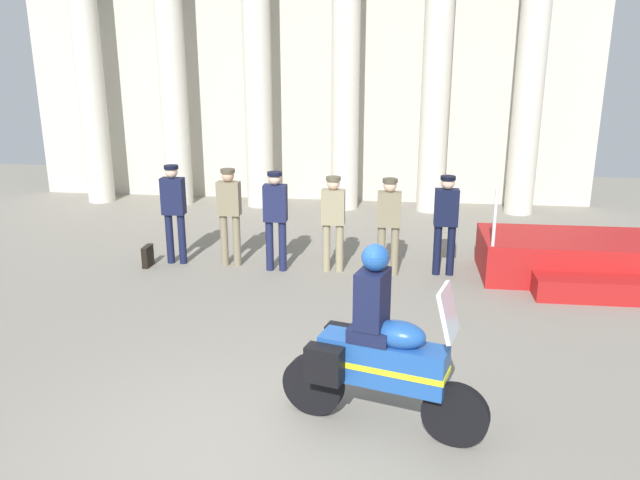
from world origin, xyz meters
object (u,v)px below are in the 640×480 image
at_px(reviewing_stand, 577,260).
at_px(officer_in_row_4, 389,219).
at_px(officer_in_row_0, 174,206).
at_px(briefcase_on_ground, 148,256).
at_px(officer_in_row_5, 446,217).
at_px(motorcycle_with_rider, 376,354).
at_px(officer_in_row_2, 275,213).
at_px(officer_in_row_3, 333,216).
at_px(officer_in_row_1, 229,209).

distance_m(reviewing_stand, officer_in_row_4, 3.11).
xyz_separation_m(officer_in_row_0, officer_in_row_4, (3.65, -0.16, -0.06)).
bearing_deg(reviewing_stand, briefcase_on_ground, -178.26).
distance_m(reviewing_stand, officer_in_row_5, 2.22).
bearing_deg(motorcycle_with_rider, officer_in_row_2, 128.13).
bearing_deg(officer_in_row_4, officer_in_row_3, -3.45).
distance_m(officer_in_row_5, briefcase_on_ground, 5.07).
bearing_deg(officer_in_row_3, officer_in_row_2, 3.76).
relative_size(officer_in_row_1, officer_in_row_4, 1.04).
relative_size(officer_in_row_1, officer_in_row_3, 1.04).
bearing_deg(officer_in_row_1, officer_in_row_4, 176.70).
distance_m(reviewing_stand, officer_in_row_3, 4.00).
bearing_deg(officer_in_row_0, motorcycle_with_rider, 127.92).
xyz_separation_m(officer_in_row_2, officer_in_row_5, (2.78, 0.11, -0.02)).
xyz_separation_m(officer_in_row_3, briefcase_on_ground, (-3.18, -0.12, -0.77)).
distance_m(officer_in_row_4, motorcycle_with_rider, 4.47).
height_order(reviewing_stand, officer_in_row_2, officer_in_row_2).
height_order(reviewing_stand, officer_in_row_5, officer_in_row_5).
relative_size(reviewing_stand, briefcase_on_ground, 8.41).
bearing_deg(motorcycle_with_rider, officer_in_row_5, 94.10).
height_order(officer_in_row_1, officer_in_row_4, officer_in_row_1).
height_order(reviewing_stand, briefcase_on_ground, reviewing_stand).
bearing_deg(reviewing_stand, officer_in_row_3, -178.60).
bearing_deg(officer_in_row_2, motorcycle_with_rider, 112.11).
height_order(officer_in_row_2, motorcycle_with_rider, motorcycle_with_rider).
xyz_separation_m(reviewing_stand, officer_in_row_3, (-3.95, -0.10, 0.63)).
distance_m(officer_in_row_2, briefcase_on_ground, 2.38).
height_order(officer_in_row_5, motorcycle_with_rider, motorcycle_with_rider).
xyz_separation_m(reviewing_stand, officer_in_row_2, (-4.90, -0.16, 0.67)).
relative_size(officer_in_row_0, officer_in_row_2, 1.02).
xyz_separation_m(officer_in_row_0, officer_in_row_3, (2.74, -0.10, -0.07)).
bearing_deg(officer_in_row_5, officer_in_row_2, 2.37).
relative_size(officer_in_row_4, briefcase_on_ground, 4.48).
bearing_deg(reviewing_stand, officer_in_row_5, -178.81).
bearing_deg(officer_in_row_0, officer_in_row_2, 174.75).
distance_m(officer_in_row_0, officer_in_row_2, 1.80).
bearing_deg(officer_in_row_3, officer_in_row_0, -2.14).
bearing_deg(officer_in_row_2, officer_in_row_0, -5.25).
xyz_separation_m(reviewing_stand, officer_in_row_4, (-3.04, -0.15, 0.63)).
height_order(officer_in_row_3, officer_in_row_4, officer_in_row_4).
distance_m(officer_in_row_0, officer_in_row_3, 2.74).
distance_m(officer_in_row_2, officer_in_row_4, 1.86).
relative_size(officer_in_row_4, officer_in_row_5, 0.97).
relative_size(reviewing_stand, officer_in_row_5, 1.83).
xyz_separation_m(officer_in_row_2, officer_in_row_4, (1.86, 0.01, -0.04)).
height_order(officer_in_row_0, briefcase_on_ground, officer_in_row_0).
xyz_separation_m(officer_in_row_0, officer_in_row_2, (1.79, -0.16, -0.02)).
bearing_deg(officer_in_row_1, officer_in_row_2, 168.83).
distance_m(officer_in_row_2, officer_in_row_3, 0.95).
xyz_separation_m(officer_in_row_3, motorcycle_with_rider, (0.86, -4.52, -0.16)).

